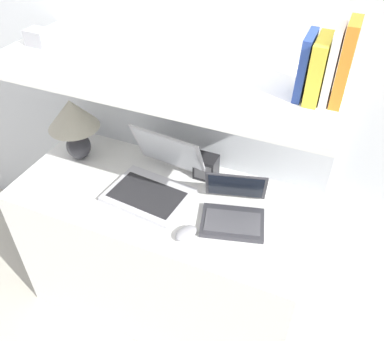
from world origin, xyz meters
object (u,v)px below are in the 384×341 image
(computer_mouse, at_px, (186,233))
(book_white, at_px, (333,65))
(book_orange, at_px, (345,64))
(book_blue, at_px, (305,66))
(router_box, at_px, (206,167))
(book_yellow, at_px, (319,69))
(laptop_small, at_px, (234,210))
(laptop_large, at_px, (155,180))
(table_lamp, at_px, (73,120))
(shelf_gadget, at_px, (38,37))

(computer_mouse, height_order, book_white, book_white)
(book_orange, bearing_deg, book_blue, 180.00)
(router_box, height_order, book_orange, book_orange)
(computer_mouse, height_order, book_yellow, book_yellow)
(laptop_small, distance_m, book_blue, 0.66)
(computer_mouse, bearing_deg, laptop_large, 139.88)
(table_lamp, distance_m, book_yellow, 1.13)
(laptop_large, bearing_deg, shelf_gadget, 175.48)
(router_box, distance_m, book_white, 0.79)
(shelf_gadget, bearing_deg, book_orange, -0.00)
(laptop_large, distance_m, laptop_small, 0.38)
(table_lamp, distance_m, laptop_large, 0.48)
(book_orange, relative_size, book_yellow, 1.32)
(laptop_small, bearing_deg, book_blue, 23.18)
(laptop_small, xyz_separation_m, computer_mouse, (-0.14, -0.17, -0.02))
(computer_mouse, relative_size, shelf_gadget, 1.31)
(laptop_large, bearing_deg, table_lamp, 171.45)
(table_lamp, bearing_deg, book_yellow, -1.50)
(book_orange, height_order, book_yellow, book_orange)
(router_box, relative_size, book_blue, 0.54)
(table_lamp, relative_size, router_box, 2.92)
(book_yellow, height_order, shelf_gadget, book_yellow)
(table_lamp, distance_m, router_box, 0.65)
(table_lamp, xyz_separation_m, book_orange, (1.11, -0.03, 0.49))
(laptop_small, distance_m, book_orange, 0.72)
(computer_mouse, distance_m, book_orange, 0.84)
(laptop_small, bearing_deg, table_lamp, 173.19)
(router_box, relative_size, book_white, 0.46)
(book_white, distance_m, book_blue, 0.08)
(laptop_large, bearing_deg, book_white, 3.70)
(book_blue, bearing_deg, router_box, 160.14)
(computer_mouse, bearing_deg, table_lamp, 158.65)
(laptop_large, xyz_separation_m, computer_mouse, (0.24, -0.20, -0.03))
(laptop_large, relative_size, computer_mouse, 3.37)
(book_orange, distance_m, book_yellow, 0.08)
(book_white, bearing_deg, book_yellow, -180.00)
(router_box, distance_m, book_yellow, 0.75)
(table_lamp, xyz_separation_m, router_box, (0.62, 0.11, -0.16))
(table_lamp, xyz_separation_m, book_blue, (0.99, -0.03, 0.46))
(book_orange, bearing_deg, book_white, 180.00)
(table_lamp, height_order, router_box, table_lamp)
(laptop_large, height_order, book_yellow, book_yellow)
(book_orange, distance_m, book_blue, 0.12)
(laptop_small, height_order, book_white, book_white)
(laptop_large, relative_size, router_box, 3.61)
(book_blue, relative_size, shelf_gadget, 2.29)
(laptop_small, xyz_separation_m, book_white, (0.25, 0.07, 0.65))
(table_lamp, relative_size, book_white, 1.35)
(book_white, distance_m, shelf_gadget, 1.14)
(computer_mouse, height_order, book_orange, book_orange)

